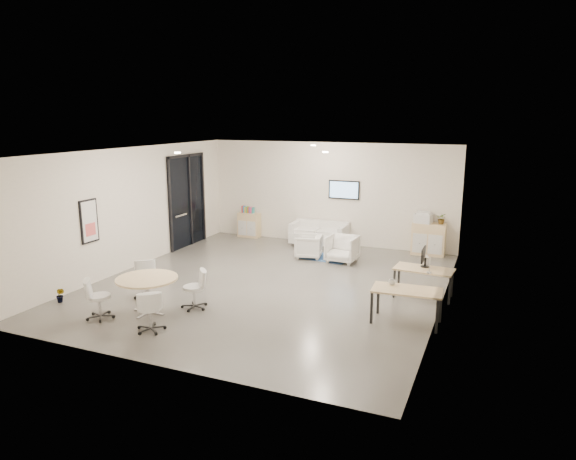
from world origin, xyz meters
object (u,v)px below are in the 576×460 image
at_px(desk_front, 407,293).
at_px(armchair_right, 342,248).
at_px(sideboard_left, 249,225).
at_px(sideboard_right, 428,239).
at_px(armchair_left, 308,245).
at_px(round_table, 147,282).
at_px(loveseat, 319,235).
at_px(desk_rear, 424,271).

bearing_deg(desk_front, armchair_right, 119.20).
height_order(armchair_right, desk_front, armchair_right).
height_order(sideboard_left, sideboard_right, sideboard_right).
distance_m(armchair_left, round_table, 5.50).
height_order(sideboard_left, desk_front, sideboard_left).
xyz_separation_m(sideboard_left, round_table, (1.19, -6.95, 0.27)).
bearing_deg(sideboard_right, loveseat, -176.80).
xyz_separation_m(armchair_right, desk_rear, (2.51, -2.06, 0.19)).
height_order(desk_rear, round_table, round_table).
height_order(sideboard_left, armchair_left, sideboard_left).
height_order(armchair_left, desk_rear, armchair_left).
bearing_deg(loveseat, round_table, -103.21).
bearing_deg(armchair_left, sideboard_right, 106.14).
bearing_deg(sideboard_right, sideboard_left, 179.62).
height_order(sideboard_right, round_table, sideboard_right).
distance_m(armchair_left, desk_front, 5.09).
relative_size(armchair_left, desk_front, 0.53).
relative_size(sideboard_right, armchair_right, 1.15).
distance_m(armchair_right, round_table, 5.83).
bearing_deg(armchair_right, armchair_left, 179.95).
height_order(sideboard_left, round_table, sideboard_left).
relative_size(armchair_left, round_table, 0.59).
xyz_separation_m(sideboard_left, sideboard_right, (5.89, -0.04, 0.06)).
relative_size(sideboard_right, armchair_left, 1.29).
xyz_separation_m(loveseat, round_table, (-1.39, -6.72, 0.33)).
xyz_separation_m(armchair_left, armchair_right, (1.02, -0.05, 0.04)).
xyz_separation_m(sideboard_left, desk_front, (6.19, -5.42, 0.22)).
relative_size(armchair_left, armchair_right, 0.90).
bearing_deg(armchair_right, sideboard_right, 41.18).
height_order(loveseat, round_table, round_table).
bearing_deg(armchair_right, sideboard_left, 158.02).
bearing_deg(loveseat, armchair_left, -84.70).
distance_m(sideboard_right, desk_rear, 3.77).
distance_m(armchair_right, desk_front, 4.43).
distance_m(sideboard_left, desk_front, 8.24).
distance_m(armchair_left, desk_rear, 4.12).
bearing_deg(round_table, armchair_right, 63.71).
bearing_deg(desk_front, sideboard_right, 89.22).
distance_m(armchair_left, armchair_right, 1.02).
xyz_separation_m(sideboard_left, loveseat, (2.58, -0.22, -0.05)).
relative_size(loveseat, round_table, 1.40).
relative_size(sideboard_left, armchair_left, 1.11).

